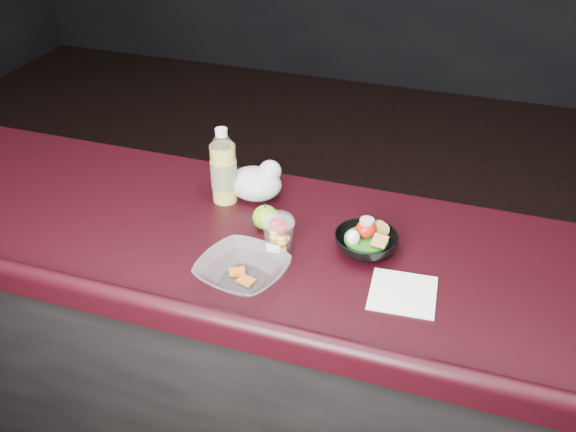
{
  "coord_description": "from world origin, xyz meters",
  "views": [
    {
      "loc": [
        0.48,
        -1.03,
        2.05
      ],
      "look_at": [
        0.03,
        0.31,
        1.1
      ],
      "focal_mm": 40.0,
      "sensor_mm": 36.0,
      "label": 1
    }
  ],
  "objects_px": {
    "lemonade_bottle": "(224,171)",
    "takeout_bowl": "(243,271)",
    "fruit_cup": "(278,233)",
    "snack_bowl": "(366,241)",
    "green_apple": "(265,217)"
  },
  "relations": [
    {
      "from": "green_apple",
      "to": "snack_bowl",
      "type": "relative_size",
      "value": 0.38
    },
    {
      "from": "fruit_cup",
      "to": "green_apple",
      "type": "bearing_deg",
      "value": 126.48
    },
    {
      "from": "snack_bowl",
      "to": "takeout_bowl",
      "type": "xyz_separation_m",
      "value": [
        -0.26,
        -0.22,
        -0.0
      ]
    },
    {
      "from": "lemonade_bottle",
      "to": "fruit_cup",
      "type": "height_order",
      "value": "lemonade_bottle"
    },
    {
      "from": "snack_bowl",
      "to": "takeout_bowl",
      "type": "distance_m",
      "value": 0.34
    },
    {
      "from": "snack_bowl",
      "to": "green_apple",
      "type": "bearing_deg",
      "value": 176.28
    },
    {
      "from": "lemonade_bottle",
      "to": "fruit_cup",
      "type": "relative_size",
      "value": 1.91
    },
    {
      "from": "lemonade_bottle",
      "to": "snack_bowl",
      "type": "xyz_separation_m",
      "value": [
        0.45,
        -0.12,
        -0.07
      ]
    },
    {
      "from": "fruit_cup",
      "to": "snack_bowl",
      "type": "bearing_deg",
      "value": 20.33
    },
    {
      "from": "lemonade_bottle",
      "to": "fruit_cup",
      "type": "bearing_deg",
      "value": -39.76
    },
    {
      "from": "snack_bowl",
      "to": "takeout_bowl",
      "type": "bearing_deg",
      "value": -140.72
    },
    {
      "from": "takeout_bowl",
      "to": "snack_bowl",
      "type": "bearing_deg",
      "value": 39.28
    },
    {
      "from": "lemonade_bottle",
      "to": "takeout_bowl",
      "type": "distance_m",
      "value": 0.39
    },
    {
      "from": "lemonade_bottle",
      "to": "takeout_bowl",
      "type": "relative_size",
      "value": 0.9
    },
    {
      "from": "lemonade_bottle",
      "to": "green_apple",
      "type": "height_order",
      "value": "lemonade_bottle"
    }
  ]
}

